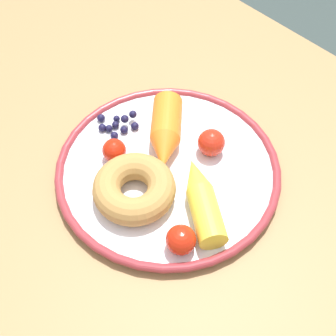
{
  "coord_description": "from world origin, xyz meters",
  "views": [
    {
      "loc": [
        0.27,
        -0.23,
        1.28
      ],
      "look_at": [
        -0.02,
        0.04,
        0.75
      ],
      "focal_mm": 50.11,
      "sensor_mm": 36.0,
      "label": 1
    }
  ],
  "objects_px": {
    "plate": "(168,169)",
    "tomato_near": "(114,150)",
    "tomato_mid": "(213,144)",
    "tomato_far": "(181,240)",
    "donut": "(134,188)",
    "carrot_orange": "(166,133)",
    "dining_table": "(159,226)",
    "carrot_yellow": "(202,199)",
    "blueberry_pile": "(118,124)"
  },
  "relations": [
    {
      "from": "plate",
      "to": "blueberry_pile",
      "type": "bearing_deg",
      "value": -178.13
    },
    {
      "from": "donut",
      "to": "blueberry_pile",
      "type": "height_order",
      "value": "donut"
    },
    {
      "from": "plate",
      "to": "tomato_mid",
      "type": "height_order",
      "value": "tomato_mid"
    },
    {
      "from": "tomato_near",
      "to": "tomato_mid",
      "type": "relative_size",
      "value": 0.86
    },
    {
      "from": "tomato_mid",
      "to": "tomato_near",
      "type": "bearing_deg",
      "value": -128.63
    },
    {
      "from": "dining_table",
      "to": "tomato_far",
      "type": "height_order",
      "value": "tomato_far"
    },
    {
      "from": "plate",
      "to": "blueberry_pile",
      "type": "distance_m",
      "value": 0.11
    },
    {
      "from": "donut",
      "to": "tomato_near",
      "type": "height_order",
      "value": "donut"
    },
    {
      "from": "donut",
      "to": "plate",
      "type": "bearing_deg",
      "value": 94.41
    },
    {
      "from": "donut",
      "to": "tomato_mid",
      "type": "bearing_deg",
      "value": 82.43
    },
    {
      "from": "plate",
      "to": "carrot_orange",
      "type": "xyz_separation_m",
      "value": [
        -0.04,
        0.03,
        0.02
      ]
    },
    {
      "from": "dining_table",
      "to": "carrot_yellow",
      "type": "bearing_deg",
      "value": 23.6
    },
    {
      "from": "tomato_mid",
      "to": "donut",
      "type": "bearing_deg",
      "value": -97.57
    },
    {
      "from": "blueberry_pile",
      "to": "tomato_near",
      "type": "distance_m",
      "value": 0.06
    },
    {
      "from": "carrot_yellow",
      "to": "tomato_near",
      "type": "distance_m",
      "value": 0.14
    },
    {
      "from": "donut",
      "to": "tomato_mid",
      "type": "relative_size",
      "value": 2.81
    },
    {
      "from": "blueberry_pile",
      "to": "donut",
      "type": "bearing_deg",
      "value": -28.84
    },
    {
      "from": "carrot_orange",
      "to": "donut",
      "type": "distance_m",
      "value": 0.1
    },
    {
      "from": "carrot_yellow",
      "to": "blueberry_pile",
      "type": "relative_size",
      "value": 2.16
    },
    {
      "from": "donut",
      "to": "tomato_far",
      "type": "xyz_separation_m",
      "value": [
        0.1,
        -0.01,
        0.0
      ]
    },
    {
      "from": "carrot_orange",
      "to": "carrot_yellow",
      "type": "relative_size",
      "value": 0.94
    },
    {
      "from": "dining_table",
      "to": "carrot_yellow",
      "type": "relative_size",
      "value": 9.81
    },
    {
      "from": "dining_table",
      "to": "carrot_yellow",
      "type": "xyz_separation_m",
      "value": [
        0.06,
        0.02,
        0.11
      ]
    },
    {
      "from": "plate",
      "to": "blueberry_pile",
      "type": "relative_size",
      "value": 5.32
    },
    {
      "from": "donut",
      "to": "blueberry_pile",
      "type": "distance_m",
      "value": 0.13
    },
    {
      "from": "carrot_orange",
      "to": "donut",
      "type": "xyz_separation_m",
      "value": [
        0.04,
        -0.09,
        -0.0
      ]
    },
    {
      "from": "dining_table",
      "to": "carrot_yellow",
      "type": "height_order",
      "value": "carrot_yellow"
    },
    {
      "from": "dining_table",
      "to": "donut",
      "type": "bearing_deg",
      "value": -116.14
    },
    {
      "from": "tomato_far",
      "to": "donut",
      "type": "bearing_deg",
      "value": 175.76
    },
    {
      "from": "tomato_mid",
      "to": "tomato_far",
      "type": "xyz_separation_m",
      "value": [
        0.08,
        -0.14,
        -0.0
      ]
    },
    {
      "from": "blueberry_pile",
      "to": "tomato_far",
      "type": "height_order",
      "value": "tomato_far"
    },
    {
      "from": "donut",
      "to": "blueberry_pile",
      "type": "relative_size",
      "value": 1.85
    },
    {
      "from": "tomato_near",
      "to": "tomato_far",
      "type": "height_order",
      "value": "tomato_far"
    },
    {
      "from": "carrot_orange",
      "to": "dining_table",
      "type": "bearing_deg",
      "value": -49.35
    },
    {
      "from": "plate",
      "to": "carrot_yellow",
      "type": "height_order",
      "value": "carrot_yellow"
    },
    {
      "from": "tomato_mid",
      "to": "carrot_orange",
      "type": "bearing_deg",
      "value": -148.27
    },
    {
      "from": "donut",
      "to": "carrot_yellow",
      "type": "bearing_deg",
      "value": 37.03
    },
    {
      "from": "blueberry_pile",
      "to": "tomato_mid",
      "type": "height_order",
      "value": "tomato_mid"
    },
    {
      "from": "carrot_orange",
      "to": "tomato_mid",
      "type": "bearing_deg",
      "value": 31.73
    },
    {
      "from": "tomato_mid",
      "to": "tomato_far",
      "type": "height_order",
      "value": "tomato_mid"
    },
    {
      "from": "blueberry_pile",
      "to": "tomato_near",
      "type": "xyz_separation_m",
      "value": [
        0.04,
        -0.04,
        0.01
      ]
    },
    {
      "from": "carrot_yellow",
      "to": "blueberry_pile",
      "type": "bearing_deg",
      "value": 177.69
    },
    {
      "from": "dining_table",
      "to": "plate",
      "type": "distance_m",
      "value": 0.1
    },
    {
      "from": "plate",
      "to": "tomato_near",
      "type": "relative_size",
      "value": 9.36
    },
    {
      "from": "plate",
      "to": "tomato_near",
      "type": "bearing_deg",
      "value": -146.17
    },
    {
      "from": "carrot_yellow",
      "to": "tomato_far",
      "type": "xyz_separation_m",
      "value": [
        0.02,
        -0.06,
        0.0
      ]
    },
    {
      "from": "plate",
      "to": "donut",
      "type": "distance_m",
      "value": 0.07
    },
    {
      "from": "carrot_orange",
      "to": "tomato_near",
      "type": "relative_size",
      "value": 3.56
    },
    {
      "from": "dining_table",
      "to": "carrot_orange",
      "type": "height_order",
      "value": "carrot_orange"
    },
    {
      "from": "plate",
      "to": "carrot_orange",
      "type": "height_order",
      "value": "carrot_orange"
    }
  ]
}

